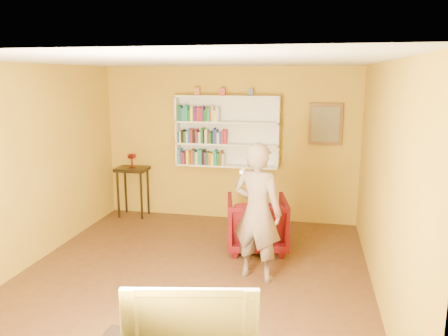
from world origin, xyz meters
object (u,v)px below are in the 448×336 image
(ruby_lustre, at_px, (132,158))
(armchair, at_px, (257,223))
(person, at_px, (257,212))
(television, at_px, (191,318))
(console_table, at_px, (133,176))
(bookshelf, at_px, (228,131))

(ruby_lustre, xyz_separation_m, armchair, (2.43, -1.13, -0.69))
(person, xyz_separation_m, television, (-0.17, -2.41, -0.06))
(console_table, distance_m, ruby_lustre, 0.34)
(bookshelf, height_order, television, bookshelf)
(ruby_lustre, bearing_deg, armchair, -24.95)
(console_table, distance_m, television, 5.09)
(ruby_lustre, distance_m, armchair, 2.77)
(ruby_lustre, bearing_deg, television, -62.10)
(armchair, bearing_deg, television, 77.93)
(console_table, height_order, person, person)
(console_table, height_order, television, television)
(ruby_lustre, distance_m, television, 5.10)
(bookshelf, xyz_separation_m, person, (0.81, -2.25, -0.72))
(ruby_lustre, height_order, armchair, ruby_lustre)
(console_table, distance_m, person, 3.30)
(bookshelf, distance_m, console_table, 1.94)
(ruby_lustre, height_order, person, person)
(person, bearing_deg, bookshelf, -51.90)
(console_table, relative_size, person, 0.52)
(person, distance_m, television, 2.42)
(bookshelf, distance_m, person, 2.49)
(person, bearing_deg, armchair, -64.44)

